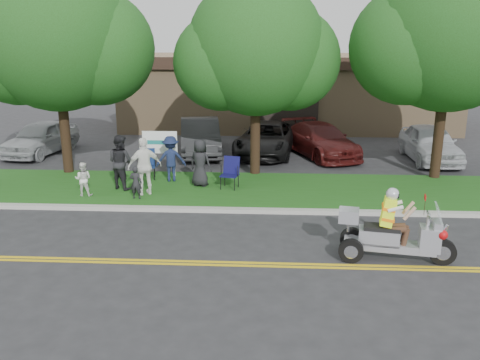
# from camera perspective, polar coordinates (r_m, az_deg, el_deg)

# --- Properties ---
(ground) EXTENTS (120.00, 120.00, 0.00)m
(ground) POSITION_cam_1_polar(r_m,az_deg,el_deg) (12.17, -1.64, -8.40)
(ground) COLOR #28282B
(ground) RESTS_ON ground
(centerline_near) EXTENTS (60.00, 0.10, 0.01)m
(centerline_near) POSITION_cam_1_polar(r_m,az_deg,el_deg) (11.64, -1.89, -9.53)
(centerline_near) COLOR gold
(centerline_near) RESTS_ON ground
(centerline_far) EXTENTS (60.00, 0.10, 0.01)m
(centerline_far) POSITION_cam_1_polar(r_m,az_deg,el_deg) (11.79, -1.82, -9.20)
(centerline_far) COLOR gold
(centerline_far) RESTS_ON ground
(curb) EXTENTS (60.00, 0.25, 0.12)m
(curb) POSITION_cam_1_polar(r_m,az_deg,el_deg) (14.98, -0.67, -3.42)
(curb) COLOR #A8A89E
(curb) RESTS_ON ground
(grass_verge) EXTENTS (60.00, 4.00, 0.10)m
(grass_verge) POSITION_cam_1_polar(r_m,az_deg,el_deg) (17.02, -0.19, -1.06)
(grass_verge) COLOR #1E5416
(grass_verge) RESTS_ON ground
(commercial_building) EXTENTS (18.00, 8.20, 4.00)m
(commercial_building) POSITION_cam_1_polar(r_m,az_deg,el_deg) (30.21, 5.23, 10.05)
(commercial_building) COLOR #9E7F5B
(commercial_building) RESTS_ON ground
(tree_left) EXTENTS (6.62, 5.40, 7.78)m
(tree_left) POSITION_cam_1_polar(r_m,az_deg,el_deg) (19.55, -19.71, 14.50)
(tree_left) COLOR #332114
(tree_left) RESTS_ON ground
(tree_mid) EXTENTS (5.88, 4.80, 7.05)m
(tree_mid) POSITION_cam_1_polar(r_m,az_deg,el_deg) (18.31, 1.97, 14.04)
(tree_mid) COLOR #332114
(tree_mid) RESTS_ON ground
(tree_right) EXTENTS (6.86, 5.60, 8.07)m
(tree_right) POSITION_cam_1_polar(r_m,az_deg,el_deg) (19.10, 22.60, 14.75)
(tree_right) COLOR #332114
(tree_right) RESTS_ON ground
(business_sign) EXTENTS (1.25, 0.06, 1.75)m
(business_sign) POSITION_cam_1_polar(r_m,az_deg,el_deg) (18.46, -8.97, 3.93)
(business_sign) COLOR silver
(business_sign) RESTS_ON ground
(trike_scooter) EXTENTS (2.65, 1.07, 1.74)m
(trike_scooter) POSITION_cam_1_polar(r_m,az_deg,el_deg) (12.19, 16.56, -5.95)
(trike_scooter) COLOR black
(trike_scooter) RESTS_ON ground
(lawn_chair_a) EXTENTS (0.65, 0.67, 1.05)m
(lawn_chair_a) POSITION_cam_1_polar(r_m,az_deg,el_deg) (18.37, -10.37, 2.02)
(lawn_chair_a) COLOR black
(lawn_chair_a) RESTS_ON grass_verge
(lawn_chair_b) EXTENTS (0.66, 0.68, 1.04)m
(lawn_chair_b) POSITION_cam_1_polar(r_m,az_deg,el_deg) (16.92, -1.06, 1.08)
(lawn_chair_b) COLOR black
(lawn_chair_b) RESTS_ON grass_verge
(spectator_adult_mid) EXTENTS (1.10, 1.02, 1.81)m
(spectator_adult_mid) POSITION_cam_1_polar(r_m,az_deg,el_deg) (17.19, -13.26, 1.98)
(spectator_adult_mid) COLOR black
(spectator_adult_mid) RESTS_ON grass_verge
(spectator_adult_right) EXTENTS (1.17, 0.88, 1.84)m
(spectator_adult_right) POSITION_cam_1_polar(r_m,az_deg,el_deg) (16.38, -10.65, 1.52)
(spectator_adult_right) COLOR white
(spectator_adult_right) RESTS_ON grass_verge
(spectator_chair_a) EXTENTS (1.13, 0.79, 1.59)m
(spectator_chair_a) POSITION_cam_1_polar(r_m,az_deg,el_deg) (17.83, -7.77, 2.39)
(spectator_chair_a) COLOR #182244
(spectator_chair_a) RESTS_ON grass_verge
(spectator_chair_b) EXTENTS (0.92, 0.76, 1.60)m
(spectator_chair_b) POSITION_cam_1_polar(r_m,az_deg,el_deg) (17.13, -4.49, 1.95)
(spectator_chair_b) COLOR black
(spectator_chair_b) RESTS_ON grass_verge
(child_left) EXTENTS (0.40, 0.28, 1.04)m
(child_left) POSITION_cam_1_polar(r_m,az_deg,el_deg) (16.09, -11.61, -0.27)
(child_left) COLOR black
(child_left) RESTS_ON grass_verge
(child_right) EXTENTS (0.54, 0.43, 1.09)m
(child_right) POSITION_cam_1_polar(r_m,az_deg,el_deg) (16.80, -17.20, 0.10)
(child_right) COLOR silver
(child_right) RESTS_ON grass_verge
(parked_car_far_left) EXTENTS (2.34, 4.49, 1.46)m
(parked_car_far_left) POSITION_cam_1_polar(r_m,az_deg,el_deg) (23.98, -21.49, 4.45)
(parked_car_far_left) COLOR #9C9FA3
(parked_car_far_left) RESTS_ON ground
(parked_car_left) EXTENTS (2.37, 4.90, 1.55)m
(parked_car_left) POSITION_cam_1_polar(r_m,az_deg,el_deg) (22.34, -4.50, 4.86)
(parked_car_left) COLOR #2B2B2D
(parked_car_left) RESTS_ON ground
(parked_car_mid) EXTENTS (3.11, 5.32, 1.39)m
(parked_car_mid) POSITION_cam_1_polar(r_m,az_deg,el_deg) (22.29, 3.06, 4.66)
(parked_car_mid) COLOR black
(parked_car_mid) RESTS_ON ground
(parked_car_right) EXTENTS (3.59, 5.16, 1.39)m
(parked_car_right) POSITION_cam_1_polar(r_m,az_deg,el_deg) (22.22, 9.04, 4.44)
(parked_car_right) COLOR #451110
(parked_car_right) RESTS_ON ground
(parked_car_far_right) EXTENTS (1.80, 4.41, 1.50)m
(parked_car_far_right) POSITION_cam_1_polar(r_m,az_deg,el_deg) (22.47, 20.55, 3.90)
(parked_car_far_right) COLOR #B6B7BE
(parked_car_far_right) RESTS_ON ground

